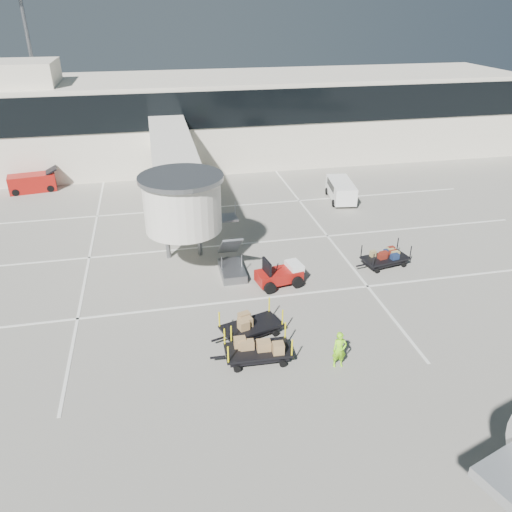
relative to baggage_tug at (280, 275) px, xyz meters
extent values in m
plane|color=#A29F91|center=(-1.12, -3.27, -0.63)|extent=(140.00, 140.00, 0.00)
cube|color=white|center=(-1.12, -1.27, -0.62)|extent=(40.00, 0.15, 0.02)
cube|color=white|center=(-1.12, 5.73, -0.62)|extent=(40.00, 0.15, 0.02)
cube|color=white|center=(-1.12, 12.73, -0.62)|extent=(40.00, 0.15, 0.02)
cube|color=white|center=(4.88, 6.73, -0.62)|extent=(0.15, 30.00, 0.02)
cube|color=white|center=(-11.12, 6.73, -0.62)|extent=(0.15, 30.00, 0.02)
cube|color=beige|center=(-1.12, 26.73, 3.37)|extent=(64.00, 12.00, 8.00)
cube|color=black|center=(-1.12, 20.68, 5.37)|extent=(64.00, 0.12, 3.20)
cylinder|color=slate|center=(-17.12, 30.73, 6.87)|extent=(0.36, 0.36, 15.00)
cube|color=silver|center=(-5.12, 11.73, 3.67)|extent=(3.00, 18.00, 2.80)
cylinder|color=silver|center=(-5.12, 2.73, 3.67)|extent=(4.40, 4.40, 3.00)
cylinder|color=slate|center=(-5.12, 2.73, 5.27)|extent=(4.80, 4.80, 0.25)
cylinder|color=slate|center=(-6.12, 4.73, 0.82)|extent=(0.28, 0.28, 2.90)
cylinder|color=slate|center=(-4.12, 4.73, 0.82)|extent=(0.28, 0.28, 2.90)
cylinder|color=slate|center=(-6.12, 11.73, 0.82)|extent=(0.28, 0.28, 2.90)
cylinder|color=slate|center=(-4.12, 11.73, 0.82)|extent=(0.28, 0.28, 2.90)
cylinder|color=slate|center=(-6.12, 18.73, 0.82)|extent=(0.28, 0.28, 2.90)
cylinder|color=slate|center=(-4.12, 18.73, 0.82)|extent=(0.28, 0.28, 2.90)
cube|color=slate|center=(-2.52, 1.73, -0.38)|extent=(1.40, 2.60, 0.50)
cube|color=slate|center=(-2.52, 2.33, 0.97)|extent=(1.20, 2.60, 2.06)
cube|color=slate|center=(-2.52, 3.73, 2.22)|extent=(1.40, 1.20, 0.12)
cube|color=maroon|center=(-0.07, -0.01, -0.03)|extent=(2.77, 1.68, 0.65)
cube|color=white|center=(0.88, 0.16, 0.40)|extent=(0.95, 1.30, 0.38)
cube|color=black|center=(-0.82, -0.15, 0.61)|extent=(0.32, 1.08, 0.97)
cylinder|color=black|center=(-0.80, -0.85, -0.28)|extent=(0.73, 0.39, 0.69)
cylinder|color=black|center=(-1.05, 0.53, -0.28)|extent=(0.73, 0.39, 0.69)
cylinder|color=black|center=(0.90, -0.55, -0.28)|extent=(0.73, 0.39, 0.69)
cylinder|color=black|center=(0.65, 0.83, -0.28)|extent=(0.73, 0.39, 0.69)
cube|color=black|center=(6.92, 0.90, -0.11)|extent=(3.04, 1.93, 0.11)
cube|color=black|center=(6.92, 0.90, -0.28)|extent=(2.73, 1.67, 0.24)
cube|color=black|center=(5.21, 0.56, -0.25)|extent=(0.66, 0.20, 0.08)
cylinder|color=black|center=(6.07, 0.08, -0.47)|extent=(0.34, 0.19, 0.32)
cylinder|color=black|center=(5.82, 1.33, -0.47)|extent=(0.34, 0.19, 0.32)
cylinder|color=black|center=(8.01, 0.46, -0.47)|extent=(0.34, 0.19, 0.32)
cylinder|color=black|center=(7.76, 1.71, -0.47)|extent=(0.34, 0.19, 0.32)
cylinder|color=black|center=(5.71, 0.01, 0.31)|extent=(0.07, 0.07, 0.85)
cylinder|color=black|center=(5.46, 1.26, 0.31)|extent=(0.07, 0.07, 0.85)
cylinder|color=black|center=(8.37, 0.54, 0.31)|extent=(0.07, 0.07, 0.85)
cylinder|color=black|center=(8.12, 1.78, 0.31)|extent=(0.07, 0.07, 0.85)
cube|color=#172648|center=(7.91, 0.62, 0.13)|extent=(0.47, 0.42, 0.37)
cube|color=#172648|center=(7.22, 0.92, 0.16)|extent=(0.47, 0.36, 0.42)
cube|color=#444448|center=(7.75, 1.01, 0.10)|extent=(0.47, 0.39, 0.30)
cube|color=#9B8D54|center=(7.72, 1.03, 0.10)|extent=(0.53, 0.38, 0.31)
cube|color=#172648|center=(6.92, 1.37, 0.07)|extent=(0.46, 0.34, 0.24)
cube|color=maroon|center=(6.87, 1.05, 0.07)|extent=(0.44, 0.42, 0.24)
cube|color=#9B8D54|center=(7.67, 0.60, 0.09)|extent=(0.47, 0.35, 0.29)
cube|color=#9B8D54|center=(6.14, 0.55, 0.08)|extent=(0.46, 0.42, 0.27)
cube|color=#444448|center=(6.81, 0.99, 0.15)|extent=(0.42, 0.33, 0.41)
cube|color=black|center=(-2.67, -6.39, -0.08)|extent=(3.01, 1.58, 0.12)
cube|color=black|center=(-2.67, -6.39, -0.26)|extent=(2.71, 1.35, 0.25)
cube|color=black|center=(-4.50, -6.33, -0.23)|extent=(0.69, 0.10, 0.08)
cylinder|color=black|center=(-3.73, -7.02, -0.46)|extent=(0.34, 0.15, 0.34)
cylinder|color=black|center=(-3.68, -5.69, -0.46)|extent=(0.34, 0.15, 0.34)
cylinder|color=black|center=(-1.65, -7.09, -0.46)|extent=(0.34, 0.15, 0.34)
cylinder|color=black|center=(-1.61, -5.76, -0.46)|extent=(0.34, 0.15, 0.34)
cylinder|color=#FFEA0D|center=(-4.11, -7.01, 0.36)|extent=(0.07, 0.07, 0.89)
cylinder|color=#FFEA0D|center=(-4.07, -5.67, 0.36)|extent=(0.07, 0.07, 0.89)
cylinder|color=#FFEA0D|center=(-1.27, -7.10, 0.36)|extent=(0.07, 0.07, 0.89)
cylinder|color=#FFEA0D|center=(-1.22, -5.77, 0.36)|extent=(0.07, 0.07, 0.89)
cube|color=#926B46|center=(-3.58, -6.30, 0.17)|extent=(0.48, 0.49, 0.39)
cube|color=#926B46|center=(-2.47, -6.75, 0.20)|extent=(0.57, 0.55, 0.44)
cube|color=#926B46|center=(-3.39, -6.09, 0.22)|extent=(0.49, 0.46, 0.48)
cube|color=#926B46|center=(-2.54, -6.67, 0.16)|extent=(0.48, 0.48, 0.37)
cube|color=#926B46|center=(-3.25, -6.45, 0.16)|extent=(0.42, 0.41, 0.38)
cube|color=black|center=(-2.59, -4.47, -0.10)|extent=(3.19, 2.22, 0.12)
cube|color=black|center=(-2.59, -4.47, -0.27)|extent=(2.85, 1.93, 0.24)
cube|color=black|center=(-4.30, -4.98, -0.24)|extent=(0.67, 0.27, 0.08)
cylinder|color=black|center=(-3.37, -5.38, -0.46)|extent=(0.35, 0.22, 0.33)
cylinder|color=black|center=(-3.75, -4.14, -0.46)|extent=(0.35, 0.22, 0.33)
cylinder|color=black|center=(-1.43, -4.80, -0.46)|extent=(0.35, 0.22, 0.33)
cylinder|color=black|center=(-1.81, -3.55, -0.46)|extent=(0.35, 0.22, 0.33)
cylinder|color=#FFEA0D|center=(-3.73, -5.49, 0.34)|extent=(0.07, 0.07, 0.87)
cylinder|color=#FFEA0D|center=(-4.11, -4.25, 0.34)|extent=(0.07, 0.07, 0.87)
cylinder|color=#FFEA0D|center=(-1.07, -4.69, 0.34)|extent=(0.07, 0.07, 0.87)
cylinder|color=#FFEA0D|center=(-1.45, -3.44, 0.34)|extent=(0.07, 0.07, 0.87)
cube|color=#926B46|center=(-3.02, -4.37, 0.20)|extent=(0.65, 0.63, 0.47)
cube|color=#926B46|center=(-3.52, -4.73, 0.22)|extent=(0.61, 0.49, 0.53)
cube|color=#926B46|center=(-2.38, -4.58, 0.22)|extent=(0.65, 0.57, 0.52)
cube|color=#926B46|center=(-1.68, -4.35, 0.21)|extent=(0.53, 0.60, 0.51)
imported|color=#81E317|center=(0.80, -7.53, 0.26)|extent=(0.66, 0.45, 1.78)
cube|color=white|center=(8.20, 12.14, 0.29)|extent=(2.26, 4.38, 1.35)
cube|color=white|center=(8.46, 13.99, 0.03)|extent=(1.66, 0.70, 0.78)
cube|color=black|center=(8.22, 12.31, 0.64)|extent=(2.06, 2.83, 0.54)
cylinder|color=black|center=(7.19, 10.87, -0.33)|extent=(0.29, 0.62, 0.59)
cylinder|color=black|center=(8.83, 10.64, -0.33)|extent=(0.29, 0.62, 0.59)
cylinder|color=black|center=(7.57, 13.63, -0.33)|extent=(0.29, 0.62, 0.59)
cylinder|color=black|center=(9.21, 13.40, -0.33)|extent=(0.29, 0.62, 0.59)
cube|color=maroon|center=(-16.84, 19.63, 0.11)|extent=(3.94, 2.15, 1.48)
cube|color=black|center=(-15.19, 19.89, 1.04)|extent=(1.15, 1.51, 0.52)
cylinder|color=black|center=(-18.09, 18.73, -0.33)|extent=(0.62, 0.34, 0.59)
cylinder|color=black|center=(-18.31, 20.09, -0.33)|extent=(0.62, 0.34, 0.59)
cylinder|color=black|center=(-15.37, 19.16, -0.33)|extent=(0.62, 0.34, 0.59)
cylinder|color=black|center=(-15.59, 20.52, -0.33)|extent=(0.62, 0.34, 0.59)
camera|label=1|loc=(-6.46, -24.11, 14.10)|focal=35.00mm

